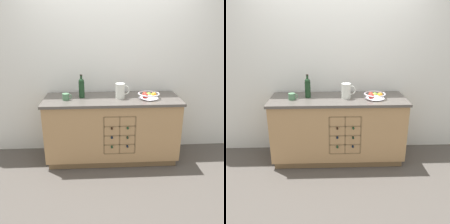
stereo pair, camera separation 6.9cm
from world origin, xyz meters
The scene contains 7 objects.
ground_plane centered at (0.00, 0.00, 0.00)m, with size 14.00×14.00×0.00m, color #4C4742.
back_wall centered at (0.00, 0.37, 1.27)m, with size 4.40×0.06×2.55m, color silver.
kitchen_island centered at (0.00, 0.00, 0.46)m, with size 1.82×0.66×0.90m.
fruit_bowl centered at (0.48, -0.04, 0.95)m, with size 0.29×0.29×0.08m.
white_pitcher centered at (0.11, -0.02, 1.01)m, with size 0.19×0.13×0.20m.
ceramic_mug centered at (-0.60, -0.05, 0.94)m, with size 0.12×0.09×0.08m.
standing_wine_bottle centered at (-0.40, 0.05, 1.04)m, with size 0.08×0.08×0.31m.
Camera 2 is at (-0.12, -3.20, 1.86)m, focal length 40.00 mm.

